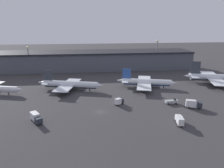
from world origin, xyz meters
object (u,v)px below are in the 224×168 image
object	(u,v)px
airplane_3	(215,78)
service_vehicle_4	(193,104)
service_vehicle_1	(36,117)
airplane_2	(146,82)
service_vehicle_5	(119,101)
service_vehicle_3	(172,101)
airplane_1	(70,85)
service_vehicle_0	(180,120)

from	to	relation	value
airplane_3	service_vehicle_4	xyz separation A→B (m)	(-33.99, -38.93, -1.59)
service_vehicle_1	service_vehicle_4	distance (m)	69.84
airplane_2	service_vehicle_5	world-z (taller)	airplane_2
airplane_3	service_vehicle_1	bearing A→B (deg)	-141.28
service_vehicle_4	airplane_3	bearing A→B (deg)	68.76
airplane_2	service_vehicle_1	world-z (taller)	airplane_2
service_vehicle_1	service_vehicle_3	distance (m)	63.03
service_vehicle_3	service_vehicle_5	bearing A→B (deg)	174.49
airplane_1	service_vehicle_0	xyz separation A→B (m)	(45.97, -49.43, -1.48)
service_vehicle_3	service_vehicle_5	world-z (taller)	service_vehicle_5
service_vehicle_4	service_vehicle_5	bearing A→B (deg)	-173.13
service_vehicle_5	airplane_1	bearing A→B (deg)	96.43
service_vehicle_1	service_vehicle_4	bearing A→B (deg)	63.53
service_vehicle_5	service_vehicle_4	bearing A→B (deg)	-50.34
service_vehicle_3	service_vehicle_5	size ratio (longest dim) A/B	1.26
service_vehicle_3	service_vehicle_4	bearing A→B (deg)	-40.56
airplane_3	service_vehicle_0	bearing A→B (deg)	-116.13
service_vehicle_3	service_vehicle_5	distance (m)	25.94
airplane_1	service_vehicle_5	world-z (taller)	airplane_1
service_vehicle_3	airplane_1	bearing A→B (deg)	149.29
service_vehicle_4	airplane_1	bearing A→B (deg)	169.81
service_vehicle_5	service_vehicle_0	bearing A→B (deg)	-85.36
service_vehicle_4	service_vehicle_3	bearing A→B (deg)	161.41
service_vehicle_4	service_vehicle_5	distance (m)	34.65
service_vehicle_4	service_vehicle_0	bearing A→B (deg)	-110.57
airplane_2	service_vehicle_4	xyz separation A→B (m)	(13.40, -34.81, -1.09)
service_vehicle_0	service_vehicle_4	xyz separation A→B (m)	(13.02, 15.26, 0.22)
airplane_1	airplane_3	size ratio (longest dim) A/B	0.98
airplane_3	service_vehicle_5	xyz separation A→B (m)	(-67.75, -31.12, -1.85)
airplane_2	service_vehicle_3	size ratio (longest dim) A/B	5.77
airplane_1	airplane_2	distance (m)	45.60
service_vehicle_4	service_vehicle_5	xyz separation A→B (m)	(-33.76, 7.81, -0.26)
airplane_1	service_vehicle_5	xyz separation A→B (m)	(25.23, -26.36, -1.52)
airplane_1	service_vehicle_0	bearing A→B (deg)	-32.26
airplane_1	service_vehicle_3	xyz separation A→B (m)	(51.12, -27.91, -2.11)
service_vehicle_0	service_vehicle_1	distance (m)	57.09
service_vehicle_1	airplane_1	bearing A→B (deg)	133.48
service_vehicle_1	service_vehicle_3	xyz separation A→B (m)	(61.63, 13.21, -0.75)
airplane_3	service_vehicle_1	xyz separation A→B (m)	(-103.49, -45.88, -1.70)
airplane_2	service_vehicle_3	world-z (taller)	airplane_2
airplane_1	service_vehicle_5	distance (m)	36.52
service_vehicle_0	service_vehicle_3	size ratio (longest dim) A/B	1.12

